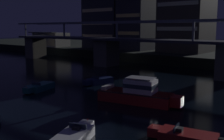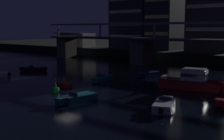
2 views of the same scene
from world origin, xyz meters
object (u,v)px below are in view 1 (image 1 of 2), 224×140
Objects in this scene: speedboat_mid_center at (74,137)px; speedboat_far_left at (39,87)px; speedboat_far_center at (99,81)px; waterfront_pavilion at (51,39)px; tower_west_tall at (138,7)px; tower_west_low at (106,17)px; river_bridge at (159,49)px; speedboat_near_right at (185,137)px; cabin_cruiser_near_left at (138,93)px.

speedboat_far_left is (-15.63, 8.35, 0.00)m from speedboat_mid_center.
speedboat_mid_center is at bearing -52.62° from speedboat_far_center.
speedboat_far_left is (42.74, -35.35, -4.02)m from waterfront_pavilion.
tower_west_tall is 45.92m from speedboat_far_left.
river_bridge is at bearing -32.38° from tower_west_low.
speedboat_far_center is (26.75, -33.04, -11.01)m from tower_west_low.
river_bridge is at bearing 123.03° from speedboat_near_right.
speedboat_far_center is at bearing 127.38° from speedboat_mid_center.
tower_west_low is 21.11m from waterfront_pavilion.
river_bridge is 33.81m from tower_west_low.
tower_west_tall is 4.52× the size of speedboat_far_left.
speedboat_mid_center is at bearing -28.10° from speedboat_far_left.
waterfront_pavilion is (-46.96, 11.91, 0.26)m from river_bridge.
tower_west_tall reaches higher than speedboat_mid_center.
tower_west_low is at bearing 119.92° from speedboat_far_left.
tower_west_tall reaches higher than speedboat_near_right.
river_bridge reaches higher than speedboat_far_center.
tower_west_tall is at bearing 119.65° from speedboat_mid_center.
tower_west_low is 3.58× the size of speedboat_far_center.
tower_west_low is 64.54m from speedboat_near_right.
waterfront_pavilion is at bearing -163.14° from tower_west_low.
river_bridge is at bearing 114.08° from cabin_cruiser_near_left.
tower_west_low is at bearing 16.86° from waterfront_pavilion.
river_bridge reaches higher than speedboat_far_left.
waterfront_pavilion is at bearing 149.24° from speedboat_far_center.
speedboat_far_left is 8.66m from speedboat_far_center.
tower_west_low is at bearing 135.51° from speedboat_near_right.
tower_west_low is 10.94m from tower_west_tall.
cabin_cruiser_near_left is at bearing 101.53° from speedboat_mid_center.
speedboat_mid_center is (39.30, -49.48, -11.01)m from tower_west_low.
speedboat_mid_center is 20.69m from speedboat_far_center.
waterfront_pavilion is 2.40× the size of speedboat_far_left.
tower_west_low reaches higher than speedboat_far_center.
cabin_cruiser_near_left is at bearing 13.39° from speedboat_far_left.
tower_west_low is at bearing 147.62° from river_bridge.
river_bridge is 32.28m from speedboat_near_right.
speedboat_near_right is 1.03× the size of speedboat_mid_center.
cabin_cruiser_near_left is 1.81× the size of speedboat_far_left.
speedboat_far_left is (-4.22, -23.44, -3.76)m from river_bridge.
tower_west_tall is 58.68m from speedboat_near_right.
waterfront_pavilion is (-29.72, -6.62, -9.29)m from tower_west_tall.
speedboat_far_center is (-18.62, 11.53, 0.00)m from speedboat_near_right.
waterfront_pavilion is (-19.06, -5.78, -6.98)m from tower_west_low.
speedboat_mid_center is (58.37, -43.70, -4.02)m from waterfront_pavilion.
speedboat_near_right is at bearing -31.77° from speedboat_far_center.
speedboat_far_center is at bearing -94.27° from river_bridge.
speedboat_near_right is 21.96m from speedboat_far_left.
speedboat_near_right and speedboat_far_center have the same top height.
speedboat_far_left is at bearing -110.79° from speedboat_far_center.
tower_west_tall reaches higher than tower_west_low.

